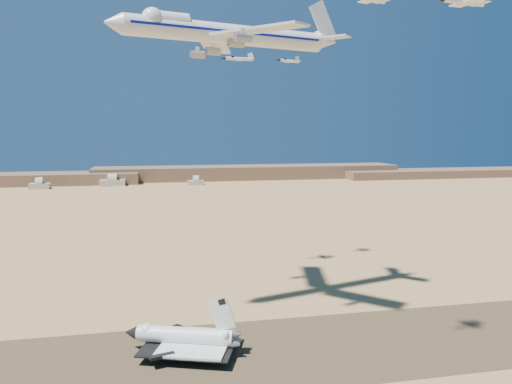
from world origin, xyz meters
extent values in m
plane|color=tan|center=(0.00, 0.00, 0.00)|extent=(1200.00, 1200.00, 0.00)
cube|color=brown|center=(0.00, 0.00, 0.03)|extent=(600.00, 50.00, 0.06)
cube|color=brown|center=(120.00, 540.00, 9.00)|extent=(420.00, 60.00, 18.00)
cube|color=brown|center=(400.00, 510.00, 5.50)|extent=(300.00, 60.00, 11.00)
cube|color=#B8B5A3|center=(-140.00, 470.00, 3.25)|extent=(22.00, 14.00, 6.50)
cube|color=#B8B5A3|center=(-60.00, 485.00, 3.75)|extent=(30.00, 15.00, 7.50)
cube|color=#B8B5A3|center=(40.00, 475.00, 2.75)|extent=(19.00, 12.50, 5.50)
cylinder|color=silver|center=(-5.07, 4.47, 5.41)|extent=(28.85, 14.54, 5.05)
cone|color=black|center=(-20.51, 10.04, 5.41)|extent=(5.44, 5.89, 4.80)
sphere|color=silver|center=(-16.10, 8.45, 6.13)|extent=(4.69, 4.69, 4.69)
cube|color=silver|center=(-1.68, 3.25, 3.34)|extent=(26.00, 27.08, 0.81)
cube|color=black|center=(-3.38, 3.86, 2.93)|extent=(32.78, 29.53, 0.45)
cube|color=silver|center=(5.95, 0.50, 12.44)|extent=(8.08, 3.43, 10.39)
cylinder|color=gray|center=(-16.10, 8.45, 1.44)|extent=(0.32, 0.32, 2.89)
cylinder|color=black|center=(-16.10, 8.45, 0.50)|extent=(1.07, 0.72, 0.99)
cylinder|color=gray|center=(-1.51, -1.60, 1.44)|extent=(0.32, 0.32, 2.89)
cylinder|color=black|center=(-1.51, -1.60, 0.50)|extent=(1.07, 0.72, 0.99)
cylinder|color=gray|center=(1.54, 6.88, 1.44)|extent=(0.32, 0.32, 2.89)
cylinder|color=black|center=(1.54, 6.88, 0.50)|extent=(1.07, 0.72, 0.99)
cylinder|color=silver|center=(14.32, 36.92, 99.98)|extent=(73.34, 26.75, 6.98)
cone|color=silver|center=(-24.04, 26.17, 99.98)|extent=(7.14, 8.20, 6.98)
sphere|color=silver|center=(-11.95, 29.56, 102.49)|extent=(7.20, 7.20, 7.20)
cube|color=silver|center=(21.13, 20.70, 98.67)|extent=(29.71, 30.47, 0.76)
cube|color=silver|center=(11.71, 54.32, 98.67)|extent=(16.59, 34.08, 0.76)
cube|color=silver|center=(54.06, 40.69, 101.07)|extent=(12.78, 12.68, 0.55)
cube|color=silver|center=(50.23, 54.35, 101.07)|extent=(8.79, 13.12, 0.55)
cube|color=silver|center=(52.15, 47.52, 108.16)|extent=(12.19, 4.09, 15.60)
cylinder|color=gray|center=(14.87, 26.87, 95.40)|extent=(6.02, 4.20, 2.84)
cylinder|color=gray|center=(15.41, 16.83, 95.40)|extent=(6.02, 4.20, 2.84)
cylinder|color=gray|center=(9.56, 45.79, 95.40)|extent=(6.02, 4.20, 2.84)
cylinder|color=gray|center=(4.81, 54.66, 95.40)|extent=(6.02, 4.20, 2.84)
imported|color=orange|center=(-0.42, -1.19, 0.86)|extent=(0.55, 0.68, 1.60)
imported|color=orange|center=(2.51, -5.48, 1.02)|extent=(1.00, 1.07, 1.93)
imported|color=orange|center=(2.91, -3.88, 1.02)|extent=(1.27, 1.03, 1.93)
cube|color=silver|center=(44.85, -12.30, 100.99)|extent=(5.67, 8.05, 0.23)
cube|color=silver|center=(48.30, -10.96, 101.17)|extent=(3.56, 5.03, 0.18)
cylinder|color=silver|center=(61.98, -27.27, 97.84)|extent=(12.39, 3.48, 1.44)
cube|color=silver|center=(62.99, -27.10, 97.63)|extent=(4.92, 8.70, 0.26)
cube|color=silver|center=(67.04, -26.41, 97.84)|extent=(3.09, 5.44, 0.21)
cylinder|color=silver|center=(26.55, 86.77, 98.79)|extent=(12.71, 2.77, 1.47)
cone|color=black|center=(19.02, 85.98, 98.79)|extent=(2.86, 1.64, 1.37)
sphere|color=black|center=(23.41, 86.44, 99.32)|extent=(1.47, 1.47, 1.47)
cube|color=silver|center=(27.60, 86.88, 98.58)|extent=(4.53, 8.75, 0.26)
cube|color=silver|center=(31.78, 87.31, 98.79)|extent=(2.85, 5.47, 0.21)
cube|color=silver|center=(31.99, 87.33, 100.26)|extent=(3.19, 0.59, 3.56)
cylinder|color=silver|center=(52.90, 96.86, 99.94)|extent=(10.83, 5.18, 1.30)
cone|color=black|center=(46.68, 94.48, 99.94)|extent=(2.68, 1.98, 1.20)
sphere|color=black|center=(50.31, 95.87, 100.40)|extent=(1.30, 1.30, 1.30)
cube|color=silver|center=(53.77, 97.19, 99.76)|extent=(5.67, 8.07, 0.23)
cube|color=silver|center=(57.22, 98.52, 99.94)|extent=(3.55, 5.05, 0.19)
cube|color=silver|center=(57.40, 98.58, 101.24)|extent=(2.70, 1.22, 3.13)
camera|label=1|loc=(-13.49, -140.26, 66.57)|focal=35.00mm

